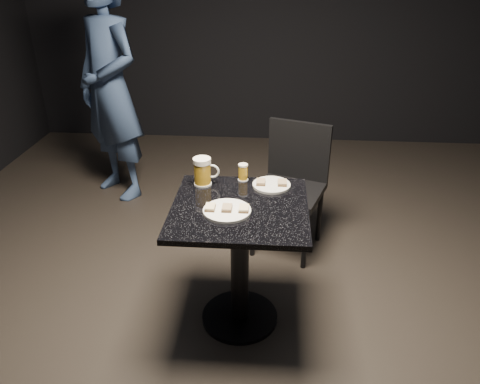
# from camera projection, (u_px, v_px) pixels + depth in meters

# --- Properties ---
(floor) EXTENTS (6.00, 6.00, 0.00)m
(floor) POSITION_uv_depth(u_px,v_px,m) (240.00, 318.00, 2.74)
(floor) COLOR black
(floor) RESTS_ON ground
(plate_large) EXTENTS (0.24, 0.24, 0.01)m
(plate_large) POSITION_uv_depth(u_px,v_px,m) (227.00, 211.00, 2.34)
(plate_large) COLOR white
(plate_large) RESTS_ON table
(plate_small) EXTENTS (0.21, 0.21, 0.01)m
(plate_small) POSITION_uv_depth(u_px,v_px,m) (271.00, 185.00, 2.60)
(plate_small) COLOR silver
(plate_small) RESTS_ON table
(patron) EXTENTS (0.81, 0.76, 1.86)m
(patron) POSITION_uv_depth(u_px,v_px,m) (110.00, 89.00, 3.78)
(patron) COLOR navy
(patron) RESTS_ON floor
(table) EXTENTS (0.70, 0.70, 0.75)m
(table) POSITION_uv_depth(u_px,v_px,m) (240.00, 245.00, 2.51)
(table) COLOR black
(table) RESTS_ON floor
(beer_mug) EXTENTS (0.14, 0.10, 0.16)m
(beer_mug) POSITION_uv_depth(u_px,v_px,m) (203.00, 171.00, 2.59)
(beer_mug) COLOR silver
(beer_mug) RESTS_ON table
(beer_tumbler) EXTENTS (0.06, 0.06, 0.10)m
(beer_tumbler) POSITION_uv_depth(u_px,v_px,m) (243.00, 172.00, 2.65)
(beer_tumbler) COLOR silver
(beer_tumbler) RESTS_ON table
(chair) EXTENTS (0.56, 0.56, 0.89)m
(chair) POSITION_uv_depth(u_px,v_px,m) (292.00, 180.00, 3.23)
(chair) COLOR black
(chair) RESTS_ON floor
(canapes_on_plate_large) EXTENTS (0.22, 0.07, 0.02)m
(canapes_on_plate_large) POSITION_uv_depth(u_px,v_px,m) (227.00, 208.00, 2.33)
(canapes_on_plate_large) COLOR #4C3521
(canapes_on_plate_large) RESTS_ON plate_large
(canapes_on_plate_small) EXTENTS (0.17, 0.07, 0.02)m
(canapes_on_plate_small) POSITION_uv_depth(u_px,v_px,m) (272.00, 182.00, 2.59)
(canapes_on_plate_small) COLOR #4C3521
(canapes_on_plate_small) RESTS_ON plate_small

